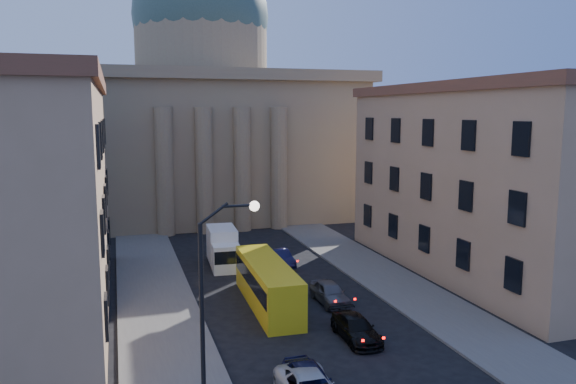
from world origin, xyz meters
The scene contains 12 objects.
sidewalk_left centered at (-8.50, 18.00, 0.07)m, with size 5.00×60.00×0.15m, color #585450.
sidewalk_right centered at (8.50, 18.00, 0.07)m, with size 5.00×60.00×0.15m, color #585450.
church centered at (0.00, 55.47, 11.88)m, with size 68.02×28.76×36.60m.
building_left centered at (-17.00, 22.00, 7.42)m, with size 11.60×26.60×14.70m.
building_right centered at (17.00, 22.00, 7.42)m, with size 11.60×26.60×14.70m.
street_lamp centered at (-6.97, 8.00, 5.29)m, with size 2.62×0.44×8.83m.
car_left_near centered at (-2.89, 7.41, 0.71)m, with size 1.68×4.17×1.42m, color black.
car_right_mid centered at (1.65, 12.59, 0.64)m, with size 1.78×4.39×1.27m, color black.
car_right_far centered at (2.45, 18.60, 0.71)m, with size 1.68×4.18×1.42m, color #56555B.
car_right_distant centered at (1.91, 28.20, 0.66)m, with size 1.41×4.04×1.33m, color black.
city_bus centered at (-1.61, 19.33, 1.55)m, with size 2.70×10.28×2.88m.
box_truck centered at (-2.59, 29.64, 1.44)m, with size 2.51×5.65×3.04m.
Camera 1 is at (-10.72, -14.65, 12.55)m, focal length 35.00 mm.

